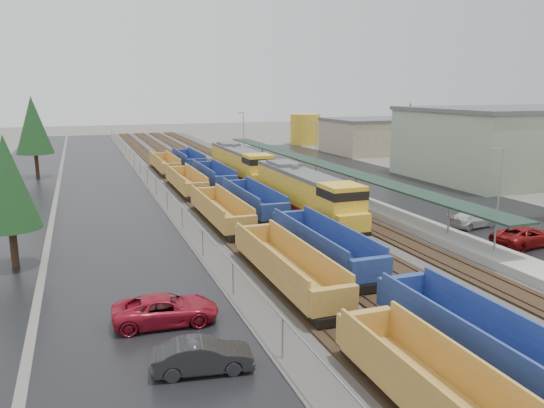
{
  "coord_description": "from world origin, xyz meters",
  "views": [
    {
      "loc": [
        -17.34,
        -8.19,
        11.81
      ],
      "look_at": [
        -1.86,
        34.39,
        2.0
      ],
      "focal_mm": 35.0,
      "sensor_mm": 36.0,
      "label": 1
    }
  ],
  "objects_px": {
    "locomotive_lead": "(306,193)",
    "storage_tank": "(305,129)",
    "well_string_yellow": "(247,234)",
    "parked_car_west_b": "(203,356)",
    "locomotive_trail": "(241,164)",
    "parked_car_east_c": "(472,220)",
    "well_string_blue": "(282,220)",
    "parked_car_east_b": "(526,236)",
    "parked_car_west_c": "(166,310)"
  },
  "relations": [
    {
      "from": "locomotive_trail",
      "to": "parked_car_west_c",
      "type": "relative_size",
      "value": 3.75
    },
    {
      "from": "well_string_blue",
      "to": "parked_car_west_c",
      "type": "bearing_deg",
      "value": -130.03
    },
    {
      "from": "locomotive_lead",
      "to": "well_string_blue",
      "type": "height_order",
      "value": "locomotive_lead"
    },
    {
      "from": "well_string_yellow",
      "to": "parked_car_east_b",
      "type": "height_order",
      "value": "well_string_yellow"
    },
    {
      "from": "storage_tank",
      "to": "parked_car_west_b",
      "type": "relative_size",
      "value": 1.53
    },
    {
      "from": "parked_car_east_b",
      "to": "parked_car_west_c",
      "type": "bearing_deg",
      "value": 92.81
    },
    {
      "from": "well_string_blue",
      "to": "parked_car_east_c",
      "type": "bearing_deg",
      "value": -12.28
    },
    {
      "from": "locomotive_lead",
      "to": "well_string_blue",
      "type": "bearing_deg",
      "value": -133.42
    },
    {
      "from": "well_string_blue",
      "to": "parked_car_west_b",
      "type": "relative_size",
      "value": 21.6
    },
    {
      "from": "locomotive_lead",
      "to": "parked_car_east_b",
      "type": "relative_size",
      "value": 3.59
    },
    {
      "from": "storage_tank",
      "to": "parked_car_west_b",
      "type": "height_order",
      "value": "storage_tank"
    },
    {
      "from": "locomotive_lead",
      "to": "parked_car_east_c",
      "type": "distance_m",
      "value": 14.78
    },
    {
      "from": "well_string_yellow",
      "to": "parked_car_west_b",
      "type": "relative_size",
      "value": 21.82
    },
    {
      "from": "locomotive_lead",
      "to": "parked_car_west_c",
      "type": "bearing_deg",
      "value": -130.85
    },
    {
      "from": "parked_car_west_c",
      "to": "parked_car_west_b",
      "type": "bearing_deg",
      "value": -168.53
    },
    {
      "from": "well_string_blue",
      "to": "parked_car_east_b",
      "type": "relative_size",
      "value": 16.59
    },
    {
      "from": "well_string_blue",
      "to": "locomotive_trail",
      "type": "bearing_deg",
      "value": 80.99
    },
    {
      "from": "well_string_yellow",
      "to": "parked_car_east_c",
      "type": "xyz_separation_m",
      "value": [
        20.43,
        -0.51,
        -0.47
      ]
    },
    {
      "from": "parked_car_east_b",
      "to": "parked_car_east_c",
      "type": "bearing_deg",
      "value": -6.52
    },
    {
      "from": "well_string_yellow",
      "to": "parked_car_west_b",
      "type": "bearing_deg",
      "value": -113.42
    },
    {
      "from": "parked_car_west_c",
      "to": "parked_car_east_c",
      "type": "distance_m",
      "value": 30.08
    },
    {
      "from": "locomotive_trail",
      "to": "parked_car_east_b",
      "type": "relative_size",
      "value": 3.59
    },
    {
      "from": "well_string_yellow",
      "to": "locomotive_lead",
      "type": "bearing_deg",
      "value": 42.37
    },
    {
      "from": "well_string_blue",
      "to": "storage_tank",
      "type": "height_order",
      "value": "storage_tank"
    },
    {
      "from": "well_string_blue",
      "to": "well_string_yellow",
      "type": "bearing_deg",
      "value": -142.49
    },
    {
      "from": "locomotive_trail",
      "to": "parked_car_east_c",
      "type": "height_order",
      "value": "locomotive_trail"
    },
    {
      "from": "locomotive_lead",
      "to": "storage_tank",
      "type": "height_order",
      "value": "storage_tank"
    },
    {
      "from": "parked_car_west_b",
      "to": "parked_car_west_c",
      "type": "bearing_deg",
      "value": 16.01
    },
    {
      "from": "parked_car_west_b",
      "to": "parked_car_west_c",
      "type": "relative_size",
      "value": 0.8
    },
    {
      "from": "parked_car_east_b",
      "to": "well_string_blue",
      "type": "bearing_deg",
      "value": 53.53
    },
    {
      "from": "well_string_yellow",
      "to": "parked_car_east_c",
      "type": "height_order",
      "value": "well_string_yellow"
    },
    {
      "from": "locomotive_lead",
      "to": "parked_car_east_b",
      "type": "bearing_deg",
      "value": -48.11
    },
    {
      "from": "parked_car_west_c",
      "to": "parked_car_east_c",
      "type": "relative_size",
      "value": 1.14
    },
    {
      "from": "well_string_yellow",
      "to": "storage_tank",
      "type": "relative_size",
      "value": 14.26
    },
    {
      "from": "locomotive_lead",
      "to": "parked_car_west_b",
      "type": "relative_size",
      "value": 4.68
    },
    {
      "from": "parked_car_east_b",
      "to": "parked_car_east_c",
      "type": "distance_m",
      "value": 6.01
    },
    {
      "from": "well_string_yellow",
      "to": "well_string_blue",
      "type": "distance_m",
      "value": 5.04
    },
    {
      "from": "parked_car_west_b",
      "to": "parked_car_east_c",
      "type": "distance_m",
      "value": 31.71
    },
    {
      "from": "well_string_blue",
      "to": "parked_car_west_b",
      "type": "bearing_deg",
      "value": -119.72
    },
    {
      "from": "parked_car_east_b",
      "to": "well_string_yellow",
      "type": "bearing_deg",
      "value": 66.13
    },
    {
      "from": "well_string_blue",
      "to": "parked_car_east_b",
      "type": "distance_m",
      "value": 18.99
    },
    {
      "from": "parked_car_west_c",
      "to": "parked_car_east_c",
      "type": "xyz_separation_m",
      "value": [
        28.21,
        10.45,
        -0.06
      ]
    },
    {
      "from": "locomotive_trail",
      "to": "well_string_yellow",
      "type": "height_order",
      "value": "locomotive_trail"
    },
    {
      "from": "locomotive_lead",
      "to": "parked_car_west_c",
      "type": "height_order",
      "value": "locomotive_lead"
    },
    {
      "from": "well_string_yellow",
      "to": "well_string_blue",
      "type": "height_order",
      "value": "well_string_blue"
    },
    {
      "from": "well_string_yellow",
      "to": "parked_car_west_c",
      "type": "relative_size",
      "value": 17.47
    },
    {
      "from": "well_string_yellow",
      "to": "parked_car_east_b",
      "type": "distance_m",
      "value": 21.41
    },
    {
      "from": "storage_tank",
      "to": "parked_car_west_b",
      "type": "xyz_separation_m",
      "value": [
        -42.4,
        -86.74,
        -2.58
      ]
    },
    {
      "from": "storage_tank",
      "to": "parked_car_east_c",
      "type": "bearing_deg",
      "value": -101.87
    },
    {
      "from": "parked_car_west_b",
      "to": "storage_tank",
      "type": "bearing_deg",
      "value": -17.68
    }
  ]
}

